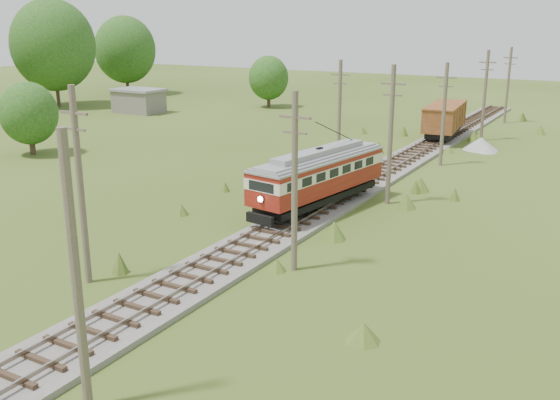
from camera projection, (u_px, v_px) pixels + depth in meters
The scene contains 17 objects.
railbed_main at pixel (360, 185), 45.01m from camera, with size 3.60×96.00×0.57m.
streetcar at pixel (319, 173), 38.77m from camera, with size 4.32×11.48×5.19m.
gondola at pixel (445, 118), 62.43m from camera, with size 3.88×9.36×3.03m.
gravel_pile at pixel (482, 144), 57.73m from camera, with size 3.28×3.48×1.19m.
utility_pole_r_1 at pixel (76, 277), 18.19m from camera, with size 0.30×0.30×8.80m.
utility_pole_r_2 at pixel (295, 181), 28.92m from camera, with size 1.60×0.30×8.60m.
utility_pole_r_3 at pixel (391, 134), 39.75m from camera, with size 1.60×0.30×9.00m.
utility_pole_r_4 at pixel (444, 113), 50.76m from camera, with size 1.60×0.30×8.40m.
utility_pole_r_5 at pixel (485, 95), 61.33m from camera, with size 1.60×0.30×8.90m.
utility_pole_r_6 at pixel (508, 84), 72.29m from camera, with size 1.60×0.30×8.70m.
utility_pole_l_a at pixel (80, 185), 27.46m from camera, with size 1.60×0.30×9.00m.
utility_pole_l_b at pixel (339, 112), 50.99m from camera, with size 1.60×0.30×8.60m.
tree_left_4 at pixel (53, 45), 85.25m from camera, with size 11.34×11.34×14.61m.
tree_left_5 at pixel (125, 50), 99.88m from camera, with size 9.66×9.66×12.44m.
tree_mid_a at pixel (269, 78), 85.68m from camera, with size 5.46×5.46×7.03m.
tree_mid_c at pixel (29, 113), 55.05m from camera, with size 5.04×5.04×6.49m.
shed at pixel (139, 101), 81.26m from camera, with size 6.40×4.40×3.10m.
Camera 1 is at (16.67, -6.65, 11.59)m, focal length 40.00 mm.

